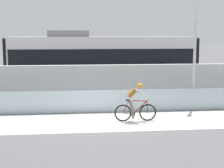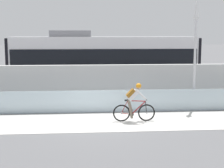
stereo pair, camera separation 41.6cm
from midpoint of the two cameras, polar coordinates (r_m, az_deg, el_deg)
ground_plane at (r=14.77m, az=-2.63°, el=-6.14°), size 200.00×200.00×0.00m
bike_path_deck at (r=14.77m, az=-2.63°, el=-6.12°), size 32.00×3.20×0.01m
glass_parapet at (r=16.46m, az=-3.03°, el=-2.81°), size 32.00×0.05×1.03m
concrete_barrier_wall at (r=18.15m, az=-3.35°, el=-0.15°), size 32.00×0.36×2.06m
tram_rail_near at (r=20.76m, az=-3.66°, el=-1.96°), size 32.00×0.08×0.01m
tram_rail_far at (r=22.17m, az=-3.82°, el=-1.31°), size 32.00×0.08×0.01m
tram at (r=21.26m, az=-2.20°, el=3.42°), size 11.06×2.54×3.81m
cyclist_on_bike at (r=14.74m, az=2.96°, el=-2.98°), size 1.77×0.58×1.61m
lamp_post_antenna at (r=17.34m, az=12.54°, el=6.80°), size 0.28×0.28×5.20m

